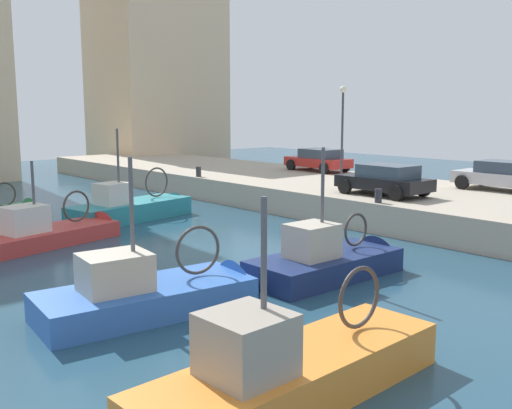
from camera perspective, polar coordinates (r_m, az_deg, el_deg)
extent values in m
plane|color=navy|center=(20.34, -5.83, -4.63)|extent=(80.00, 80.00, 0.00)
cube|color=#ADA08C|center=(28.33, 13.46, 0.31)|extent=(9.00, 56.00, 1.20)
cube|color=navy|center=(17.48, 6.64, -6.95)|extent=(4.74, 2.06, 1.37)
cone|color=navy|center=(19.50, 12.08, -5.40)|extent=(0.92, 1.83, 1.82)
cube|color=#B2A893|center=(17.32, 6.67, -4.99)|extent=(4.55, 1.90, 0.08)
cube|color=#B7AD99|center=(16.79, 5.39, -3.54)|extent=(1.34, 1.14, 0.99)
cylinder|color=#4C4C51|center=(16.88, 6.38, 0.12)|extent=(0.10, 0.10, 3.16)
torus|color=#3F3833|center=(18.16, 9.55, -2.38)|extent=(1.03, 0.09, 1.02)
sphere|color=white|center=(17.23, 0.69, -6.42)|extent=(0.32, 0.32, 0.32)
cube|color=teal|center=(26.85, -11.92, -1.41)|extent=(5.90, 2.96, 1.59)
cone|color=teal|center=(28.94, -7.10, -0.53)|extent=(1.21, 1.91, 1.77)
cube|color=#B2A893|center=(26.73, -11.97, 0.10)|extent=(5.65, 2.76, 0.08)
cube|color=beige|center=(26.06, -13.62, 0.97)|extent=(1.44, 1.36, 0.96)
cylinder|color=#4C4C51|center=(26.16, -13.06, 3.50)|extent=(0.10, 0.10, 3.29)
torus|color=#3F3833|center=(27.64, -9.51, 2.13)|extent=(1.36, 0.33, 1.37)
sphere|color=white|center=(26.65, -16.23, -1.14)|extent=(0.32, 0.32, 0.32)
cube|color=orange|center=(10.54, 3.77, -18.16)|extent=(6.09, 1.84, 1.59)
cone|color=orange|center=(12.98, 14.31, -12.99)|extent=(0.95, 1.52, 1.49)
cube|color=#B2A893|center=(10.23, 3.82, -14.61)|extent=(5.85, 1.70, 0.08)
cube|color=gray|center=(9.30, -0.96, -13.40)|extent=(1.27, 1.26, 1.03)
cylinder|color=#4C4C51|center=(9.25, 0.75, -7.89)|extent=(0.10, 0.10, 2.82)
torus|color=#3F3833|center=(11.20, 9.87, -8.76)|extent=(1.18, 0.12, 1.18)
sphere|color=white|center=(9.99, -7.82, -18.33)|extent=(0.32, 0.32, 0.32)
cube|color=#BC3833|center=(22.63, -19.95, -3.73)|extent=(6.03, 3.13, 1.14)
cone|color=#BC3833|center=(24.52, -13.72, -2.47)|extent=(1.26, 1.87, 1.71)
cube|color=#9E7A51|center=(22.52, -20.02, -2.47)|extent=(5.77, 2.93, 0.08)
cube|color=beige|center=(22.11, -21.35, -1.36)|extent=(1.64, 1.41, 0.97)
cylinder|color=#4C4C51|center=(22.23, -20.54, 0.67)|extent=(0.10, 0.10, 2.53)
torus|color=#3F3833|center=(23.32, -16.85, -0.16)|extent=(1.18, 0.34, 1.19)
cube|color=#2D60B7|center=(14.70, -10.45, -10.19)|extent=(5.29, 2.66, 1.37)
cone|color=#2D60B7|center=(16.02, -0.87, -8.40)|extent=(1.11, 1.96, 1.87)
cube|color=#B2A893|center=(14.51, -10.52, -7.89)|extent=(5.07, 2.47, 0.08)
cube|color=#B7AD99|center=(14.10, -13.36, -6.40)|extent=(1.65, 1.39, 0.91)
cylinder|color=#4C4C51|center=(14.02, -11.78, -1.91)|extent=(0.10, 0.10, 3.14)
torus|color=#3F3833|center=(14.93, -5.59, -4.38)|extent=(1.25, 0.22, 1.25)
sphere|color=white|center=(15.16, -17.60, -9.05)|extent=(0.32, 0.32, 0.32)
cone|color=#388951|center=(28.67, -20.02, -1.11)|extent=(1.19, 1.95, 1.83)
torus|color=#3F3833|center=(27.72, -23.00, 0.89)|extent=(1.08, 0.26, 1.08)
cube|color=black|center=(25.82, 12.13, 2.04)|extent=(1.91, 3.99, 0.51)
cube|color=#384756|center=(25.64, 12.52, 3.15)|extent=(1.66, 2.25, 0.54)
cylinder|color=black|center=(25.99, 8.52, 1.73)|extent=(0.23, 0.64, 0.64)
cylinder|color=black|center=(27.39, 11.07, 2.04)|extent=(0.23, 0.64, 0.64)
cylinder|color=black|center=(24.31, 13.30, 1.08)|extent=(0.23, 0.64, 0.64)
cylinder|color=black|center=(25.81, 15.74, 1.44)|extent=(0.23, 0.64, 0.64)
cube|color=red|center=(35.30, 5.94, 4.07)|extent=(1.85, 4.11, 0.52)
cube|color=#384756|center=(35.12, 6.19, 4.89)|extent=(1.59, 2.32, 0.53)
cylinder|color=black|center=(35.71, 3.38, 3.82)|extent=(0.24, 0.65, 0.64)
cylinder|color=black|center=(36.91, 5.36, 3.97)|extent=(0.24, 0.65, 0.64)
cylinder|color=black|center=(33.75, 6.57, 3.47)|extent=(0.24, 0.65, 0.64)
cylinder|color=black|center=(35.01, 8.55, 3.63)|extent=(0.24, 0.65, 0.64)
cube|color=#B7B7BC|center=(28.92, 22.39, 2.33)|extent=(1.87, 3.97, 0.54)
cube|color=#384756|center=(28.78, 22.81, 3.34)|extent=(1.63, 2.23, 0.52)
cylinder|color=black|center=(28.75, 19.16, 2.03)|extent=(0.23, 0.64, 0.64)
cylinder|color=black|center=(30.36, 20.85, 2.29)|extent=(0.23, 0.64, 0.64)
cylinder|color=#2D2D33|center=(23.72, 11.65, 0.83)|extent=(0.28, 0.28, 0.55)
cylinder|color=#2D2D33|center=(32.34, -5.53, 3.16)|extent=(0.28, 0.28, 0.55)
cylinder|color=#38383D|center=(32.16, 8.26, 6.60)|extent=(0.12, 0.12, 4.50)
sphere|color=#F2EACC|center=(32.14, 8.36, 10.88)|extent=(0.36, 0.36, 0.36)
cube|color=beige|center=(53.11, -9.54, 13.06)|extent=(9.71, 8.14, 17.11)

